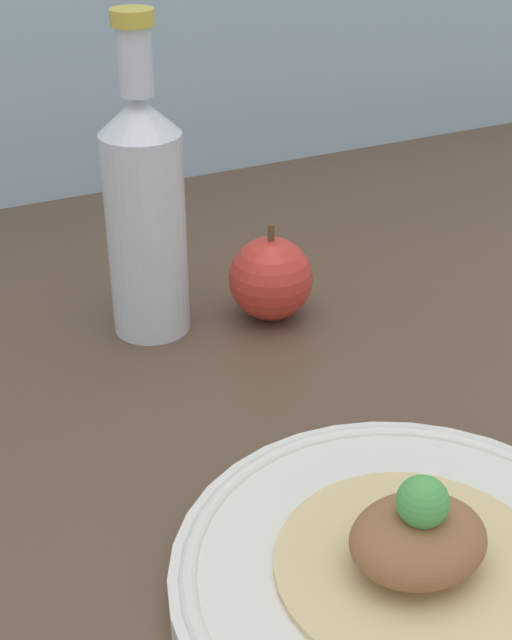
% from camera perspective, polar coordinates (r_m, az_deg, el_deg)
% --- Properties ---
extents(ground_plane, '(1.80, 1.10, 0.04)m').
position_cam_1_polar(ground_plane, '(0.66, 1.07, -9.12)').
color(ground_plane, brown).
extents(plate, '(0.28, 0.28, 0.02)m').
position_cam_1_polar(plate, '(0.54, 10.05, -15.87)').
color(plate, silver).
rests_on(plate, ground_plane).
extents(plated_food, '(0.16, 0.16, 0.07)m').
position_cam_1_polar(plated_food, '(0.53, 10.29, -13.99)').
color(plated_food, '#D6BC7F').
rests_on(plated_food, plate).
extents(cider_bottle, '(0.07, 0.07, 0.27)m').
position_cam_1_polar(cider_bottle, '(0.74, -7.12, 6.95)').
color(cider_bottle, silver).
rests_on(cider_bottle, ground_plane).
extents(apple, '(0.07, 0.07, 0.09)m').
position_cam_1_polar(apple, '(0.79, 0.94, 2.67)').
color(apple, red).
rests_on(apple, ground_plane).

